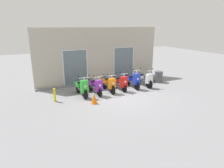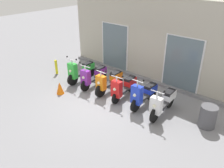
# 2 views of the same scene
# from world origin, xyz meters

# --- Properties ---
(ground_plane) EXTENTS (40.00, 40.00, 0.00)m
(ground_plane) POSITION_xyz_m (0.00, 0.00, 0.00)
(ground_plane) COLOR gray
(storefront_facade) EXTENTS (8.58, 0.50, 3.63)m
(storefront_facade) POSITION_xyz_m (0.00, 2.99, 1.75)
(storefront_facade) COLOR #B2AD9E
(storefront_facade) RESTS_ON ground_plane
(scooter_green) EXTENTS (0.63, 1.65, 1.28)m
(scooter_green) POSITION_xyz_m (-2.02, 0.80, 0.50)
(scooter_green) COLOR black
(scooter_green) RESTS_ON ground_plane
(scooter_purple) EXTENTS (0.61, 1.63, 1.23)m
(scooter_purple) POSITION_xyz_m (-1.22, 0.80, 0.49)
(scooter_purple) COLOR black
(scooter_purple) RESTS_ON ground_plane
(scooter_orange) EXTENTS (0.56, 1.61, 1.21)m
(scooter_orange) POSITION_xyz_m (-0.37, 0.84, 0.48)
(scooter_orange) COLOR black
(scooter_orange) RESTS_ON ground_plane
(scooter_red) EXTENTS (0.57, 1.57, 1.22)m
(scooter_red) POSITION_xyz_m (0.36, 0.86, 0.48)
(scooter_red) COLOR black
(scooter_red) RESTS_ON ground_plane
(scooter_blue) EXTENTS (0.55, 1.58, 1.33)m
(scooter_blue) POSITION_xyz_m (1.29, 0.85, 0.49)
(scooter_blue) COLOR black
(scooter_blue) RESTS_ON ground_plane
(scooter_white) EXTENTS (0.54, 1.69, 1.25)m
(scooter_white) POSITION_xyz_m (2.11, 0.82, 0.48)
(scooter_white) COLOR black
(scooter_white) RESTS_ON ground_plane
(traffic_cone) EXTENTS (0.32, 0.32, 0.52)m
(traffic_cone) POSITION_xyz_m (-1.80, -0.57, 0.26)
(traffic_cone) COLOR orange
(traffic_cone) RESTS_ON ground_plane
(curb_bollard) EXTENTS (0.12, 0.12, 0.70)m
(curb_bollard) POSITION_xyz_m (-3.51, 0.56, 0.35)
(curb_bollard) COLOR yellow
(curb_bollard) RESTS_ON ground_plane
(trash_bin) EXTENTS (0.54, 0.54, 0.75)m
(trash_bin) POSITION_xyz_m (3.55, 1.14, 0.38)
(trash_bin) COLOR #4C4C51
(trash_bin) RESTS_ON ground_plane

